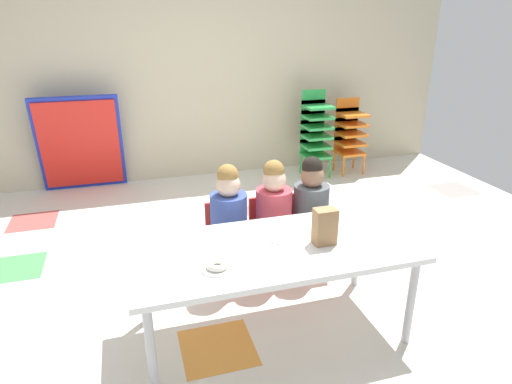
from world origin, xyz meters
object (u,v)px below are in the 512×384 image
(kid_chair_green_stack, at_px, (315,129))
(paper_plate_near_edge, at_px, (217,268))
(folded_activity_table, at_px, (80,144))
(donut_powdered_on_plate, at_px, (217,265))
(kid_chair_orange_stack, at_px, (349,132))
(paper_bag_brown, at_px, (325,226))
(seated_child_near_camera, at_px, (229,215))
(craft_table, at_px, (273,254))
(seated_child_middle_seat, at_px, (273,209))
(paper_plate_center_table, at_px, (282,238))
(seated_child_far_right, at_px, (311,205))

(kid_chair_green_stack, distance_m, paper_plate_near_edge, 3.37)
(folded_activity_table, xyz_separation_m, donut_powdered_on_plate, (0.89, -3.10, 0.09))
(kid_chair_orange_stack, distance_m, folded_activity_table, 3.17)
(paper_bag_brown, bearing_deg, kid_chair_green_stack, 67.26)
(seated_child_near_camera, distance_m, kid_chair_green_stack, 2.60)
(craft_table, relative_size, seated_child_middle_seat, 1.81)
(craft_table, relative_size, paper_plate_center_table, 9.23)
(seated_child_near_camera, height_order, paper_plate_center_table, seated_child_near_camera)
(seated_child_middle_seat, height_order, paper_bag_brown, seated_child_middle_seat)
(kid_chair_green_stack, xyz_separation_m, paper_bag_brown, (-1.15, -2.74, 0.14))
(craft_table, xyz_separation_m, seated_child_near_camera, (-0.12, 0.61, 0.00))
(paper_plate_center_table, bearing_deg, kid_chair_green_stack, 62.35)
(craft_table, bearing_deg, paper_plate_near_edge, -157.39)
(seated_child_near_camera, relative_size, donut_powdered_on_plate, 7.80)
(folded_activity_table, xyz_separation_m, paper_plate_near_edge, (0.89, -3.10, 0.07))
(craft_table, height_order, paper_plate_near_edge, paper_plate_near_edge)
(donut_powdered_on_plate, bearing_deg, paper_plate_near_edge, 0.00)
(seated_child_middle_seat, distance_m, kid_chair_orange_stack, 2.68)
(seated_child_near_camera, distance_m, kid_chair_orange_stack, 2.91)
(folded_activity_table, height_order, paper_plate_center_table, folded_activity_table)
(seated_child_far_right, relative_size, paper_bag_brown, 4.17)
(craft_table, relative_size, paper_plate_near_edge, 9.23)
(kid_chair_green_stack, relative_size, folded_activity_table, 0.96)
(seated_child_middle_seat, bearing_deg, donut_powdered_on_plate, -126.82)
(paper_bag_brown, bearing_deg, seated_child_far_right, 73.18)
(kid_chair_orange_stack, height_order, folded_activity_table, folded_activity_table)
(seated_child_near_camera, xyz_separation_m, kid_chair_green_stack, (1.57, 2.08, 0.02))
(craft_table, height_order, paper_plate_center_table, paper_plate_center_table)
(paper_bag_brown, height_order, donut_powdered_on_plate, paper_bag_brown)
(craft_table, relative_size, seated_child_far_right, 1.81)
(kid_chair_green_stack, distance_m, donut_powdered_on_plate, 3.37)
(paper_plate_near_edge, xyz_separation_m, donut_powdered_on_plate, (0.00, 0.00, 0.02))
(seated_child_middle_seat, height_order, kid_chair_orange_stack, seated_child_middle_seat)
(seated_child_near_camera, xyz_separation_m, kid_chair_orange_stack, (2.03, 2.08, -0.04))
(paper_plate_center_table, bearing_deg, seated_child_far_right, 51.84)
(seated_child_middle_seat, relative_size, donut_powdered_on_plate, 7.80)
(seated_child_far_right, bearing_deg, paper_bag_brown, -106.82)
(seated_child_far_right, bearing_deg, donut_powdered_on_plate, -138.44)
(seated_child_middle_seat, relative_size, paper_plate_near_edge, 5.10)
(craft_table, height_order, donut_powdered_on_plate, donut_powdered_on_plate)
(seated_child_middle_seat, relative_size, seated_child_far_right, 1.00)
(paper_plate_near_edge, bearing_deg, seated_child_far_right, 41.56)
(craft_table, xyz_separation_m, seated_child_middle_seat, (0.21, 0.61, 0.00))
(paper_bag_brown, distance_m, paper_plate_near_edge, 0.68)
(folded_activity_table, bearing_deg, paper_bag_brown, -62.63)
(seated_child_near_camera, bearing_deg, kid_chair_green_stack, 52.89)
(seated_child_near_camera, relative_size, kid_chair_green_stack, 0.88)
(seated_child_middle_seat, distance_m, seated_child_far_right, 0.29)
(paper_plate_center_table, xyz_separation_m, donut_powdered_on_plate, (-0.45, -0.23, 0.02))
(folded_activity_table, height_order, paper_plate_near_edge, folded_activity_table)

